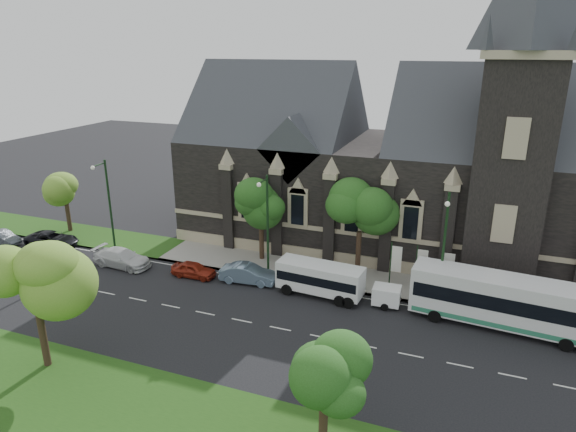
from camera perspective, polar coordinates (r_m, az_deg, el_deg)
The scene contains 22 objects.
ground at distance 36.03m, azimuth -0.87°, elevation -12.67°, with size 160.00×160.00×0.00m, color black.
sidewalk at distance 43.90m, azimuth 3.73°, elevation -6.49°, with size 80.00×5.00×0.15m, color #9B978D.
museum at distance 48.90m, azimuth 12.96°, elevation 5.77°, with size 40.00×17.70×29.90m.
tree_park_near at distance 32.88m, azimuth -26.59°, elevation -5.46°, with size 4.42×4.42×8.56m.
tree_park_east at distance 24.45m, azimuth 4.73°, elevation -16.77°, with size 3.40×3.40×6.28m.
tree_walk_right at distance 42.14m, azimuth 8.55°, elevation 0.64°, with size 4.08×4.08×7.80m.
tree_walk_left at distance 44.79m, azimuth -2.76°, elevation 1.82°, with size 3.91×3.91×7.64m.
tree_walk_far at distance 56.90m, azimuth -23.80°, elevation 2.75°, with size 3.40×3.40×6.28m.
street_lamp_near at distance 38.19m, azimuth 17.28°, elevation -3.10°, with size 0.36×1.88×9.00m.
street_lamp_mid at distance 41.16m, azimuth -2.45°, elevation -0.65°, with size 0.36×1.88×9.00m.
street_lamp_far at distance 49.42m, azimuth -19.78°, elevation 1.59°, with size 0.36×1.88×9.00m.
banner_flag_left at distance 41.29m, azimuth 11.98°, elevation -5.07°, with size 0.90×0.10×4.00m.
banner_flag_center at distance 41.09m, azimuth 14.74°, elevation -5.42°, with size 0.90×0.10×4.00m.
banner_flag_right at distance 40.99m, azimuth 17.52°, elevation -5.75°, with size 0.90×0.10×4.00m.
tour_coach at distance 38.27m, azimuth 23.60°, elevation -8.90°, with size 13.03×3.86×3.75m.
shuttle_bus at distance 39.76m, azimuth 3.70°, elevation -6.99°, with size 6.97×2.86×2.63m.
box_trailer at distance 39.12m, azimuth 11.14°, elevation -8.82°, with size 2.99×1.76×1.59m.
sedan at distance 42.18m, azimuth -4.57°, elevation -6.56°, with size 1.65×4.74×1.56m, color #6F88A1.
car_far_red at distance 43.83m, azimuth -10.66°, elevation -6.00°, with size 1.56×3.87×1.32m, color maroon.
car_far_white at distance 47.40m, azimuth -18.33°, elevation -4.55°, with size 2.21×5.43×1.58m, color silver.
car_far_black at distance 54.60m, azimuth -25.23°, elevation -2.40°, with size 2.42×5.25×1.46m, color black.
car_far_grey at distance 57.59m, azimuth -29.63°, elevation -2.12°, with size 1.38×3.96×1.31m, color #4A5057.
Camera 1 is at (11.40, -28.52, 18.83)m, focal length 31.30 mm.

